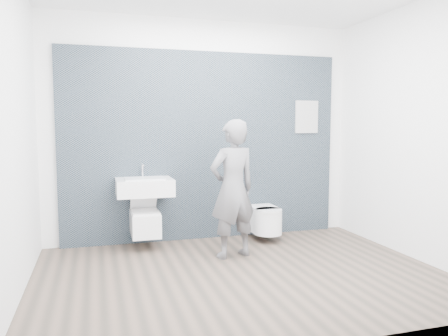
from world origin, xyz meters
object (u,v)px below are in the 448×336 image
object	(u,v)px
toilet_rounded	(265,220)
visitor	(233,189)
washbasin	(144,186)
toilet_square	(145,222)

from	to	relation	value
toilet_rounded	visitor	bearing A→B (deg)	-137.12
toilet_rounded	washbasin	bearing A→B (deg)	178.08
washbasin	toilet_rounded	size ratio (longest dim) A/B	1.11
toilet_square	washbasin	bearing A→B (deg)	-90.00
washbasin	visitor	xyz separation A→B (m)	(0.90, -0.63, 0.02)
toilet_square	toilet_rounded	world-z (taller)	toilet_square
toilet_rounded	visitor	xyz separation A→B (m)	(-0.62, -0.57, 0.51)
visitor	toilet_rounded	bearing A→B (deg)	-150.72
visitor	washbasin	bearing A→B (deg)	-48.39
toilet_rounded	visitor	distance (m)	0.98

